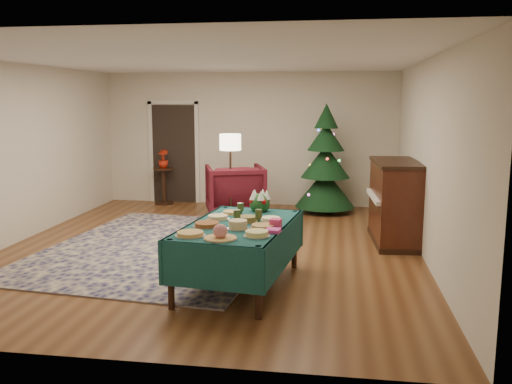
# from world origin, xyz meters

# --- Properties ---
(room_shell) EXTENTS (7.00, 7.00, 7.00)m
(room_shell) POSITION_xyz_m (0.00, 0.00, 1.35)
(room_shell) COLOR #593319
(room_shell) RESTS_ON ground
(doorway) EXTENTS (1.08, 0.04, 2.16)m
(doorway) POSITION_xyz_m (-1.60, 3.48, 1.10)
(doorway) COLOR black
(doorway) RESTS_ON ground
(rug) EXTENTS (3.61, 4.50, 0.02)m
(rug) POSITION_xyz_m (-0.69, -0.08, 0.01)
(rug) COLOR #121244
(rug) RESTS_ON ground
(buffet_table) EXTENTS (1.36, 2.04, 0.75)m
(buffet_table) POSITION_xyz_m (0.70, -1.55, 0.60)
(buffet_table) COLOR black
(buffet_table) RESTS_ON ground
(platter_0) EXTENTS (0.32, 0.32, 0.05)m
(platter_0) POSITION_xyz_m (0.30, -2.19, 0.77)
(platter_0) COLOR silver
(platter_0) RESTS_ON buffet_table
(platter_1) EXTENTS (0.34, 0.34, 0.16)m
(platter_1) POSITION_xyz_m (0.64, -2.28, 0.81)
(platter_1) COLOR silver
(platter_1) RESTS_ON buffet_table
(platter_2) EXTENTS (0.28, 0.28, 0.06)m
(platter_2) POSITION_xyz_m (0.99, -2.10, 0.78)
(platter_2) COLOR silver
(platter_2) RESTS_ON buffet_table
(platter_3) EXTENTS (0.32, 0.32, 0.05)m
(platter_3) POSITION_xyz_m (0.38, -1.76, 0.77)
(platter_3) COLOR silver
(platter_3) RESTS_ON buffet_table
(platter_4) EXTENTS (0.24, 0.24, 0.10)m
(platter_4) POSITION_xyz_m (0.74, -1.82, 0.79)
(platter_4) COLOR silver
(platter_4) RESTS_ON buffet_table
(platter_5) EXTENTS (0.30, 0.30, 0.04)m
(platter_5) POSITION_xyz_m (1.00, -1.73, 0.77)
(platter_5) COLOR silver
(platter_5) RESTS_ON buffet_table
(platter_6) EXTENTS (0.27, 0.27, 0.05)m
(platter_6) POSITION_xyz_m (0.42, -1.37, 0.77)
(platter_6) COLOR silver
(platter_6) RESTS_ON buffet_table
(platter_7) EXTENTS (0.26, 0.26, 0.07)m
(platter_7) POSITION_xyz_m (0.78, -1.46, 0.78)
(platter_7) COLOR silver
(platter_7) RESTS_ON buffet_table
(platter_8) EXTENTS (0.26, 0.26, 0.04)m
(platter_8) POSITION_xyz_m (1.04, -1.34, 0.77)
(platter_8) COLOR silver
(platter_8) RESTS_ON buffet_table
(platter_9) EXTENTS (0.25, 0.25, 0.04)m
(platter_9) POSITION_xyz_m (0.52, -1.05, 0.77)
(platter_9) COLOR silver
(platter_9) RESTS_ON buffet_table
(goblet_0) EXTENTS (0.08, 0.08, 0.17)m
(goblet_0) POSITION_xyz_m (0.66, -1.20, 0.84)
(goblet_0) COLOR #2D471E
(goblet_0) RESTS_ON buffet_table
(goblet_1) EXTENTS (0.08, 0.08, 0.17)m
(goblet_1) POSITION_xyz_m (0.93, -1.55, 0.84)
(goblet_1) COLOR #2D471E
(goblet_1) RESTS_ON buffet_table
(goblet_2) EXTENTS (0.08, 0.08, 0.17)m
(goblet_2) POSITION_xyz_m (0.69, -1.60, 0.84)
(goblet_2) COLOR #2D471E
(goblet_2) RESTS_ON buffet_table
(napkin_stack) EXTENTS (0.17, 0.17, 0.04)m
(napkin_stack) POSITION_xyz_m (1.14, -1.90, 0.77)
(napkin_stack) COLOR #E23EA9
(napkin_stack) RESTS_ON buffet_table
(gift_box) EXTENTS (0.13, 0.13, 0.10)m
(gift_box) POSITION_xyz_m (1.14, -1.68, 0.80)
(gift_box) COLOR #DB3C76
(gift_box) RESTS_ON buffet_table
(centerpiece) EXTENTS (0.27, 0.27, 0.31)m
(centerpiece) POSITION_xyz_m (0.84, -0.81, 0.88)
(centerpiece) COLOR #1E4C1E
(centerpiece) RESTS_ON buffet_table
(armchair) EXTENTS (1.28, 1.24, 1.06)m
(armchair) POSITION_xyz_m (-0.07, 2.27, 0.53)
(armchair) COLOR #50111A
(armchair) RESTS_ON ground
(floor_lamp) EXTENTS (0.38, 0.38, 1.56)m
(floor_lamp) POSITION_xyz_m (-0.07, 1.84, 1.32)
(floor_lamp) COLOR #A57F3F
(floor_lamp) RESTS_ON ground
(side_table) EXTENTS (0.42, 0.42, 0.76)m
(side_table) POSITION_xyz_m (-1.75, 3.20, 0.37)
(side_table) COLOR black
(side_table) RESTS_ON ground
(potted_plant) EXTENTS (0.21, 0.38, 0.21)m
(potted_plant) POSITION_xyz_m (-1.75, 3.20, 0.86)
(potted_plant) COLOR #AF1E0C
(potted_plant) RESTS_ON side_table
(christmas_tree) EXTENTS (1.51, 1.51, 2.08)m
(christmas_tree) POSITION_xyz_m (1.58, 2.90, 0.94)
(christmas_tree) COLOR black
(christmas_tree) RESTS_ON ground
(piano) EXTENTS (0.76, 1.48, 1.25)m
(piano) POSITION_xyz_m (2.68, 0.75, 0.61)
(piano) COLOR black
(piano) RESTS_ON ground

